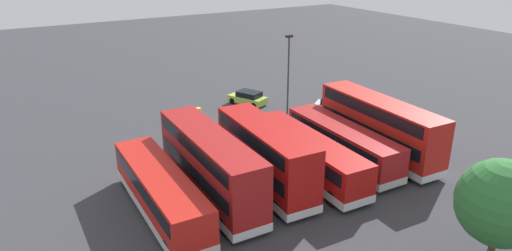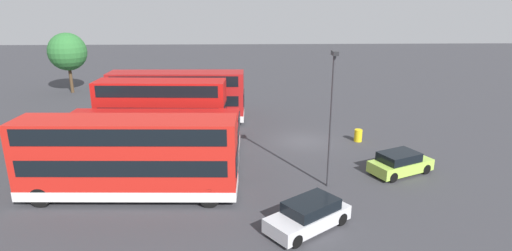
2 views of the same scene
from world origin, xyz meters
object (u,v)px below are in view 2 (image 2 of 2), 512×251
object	(u,v)px
waste_bin_yellow	(358,135)
lamp_post_tall	(332,110)
bus_single_deck_third	(155,131)
bus_double_decker_fourth	(162,107)
car_small_green	(400,163)
car_hatchback_silver	(309,215)
bus_double_decker_fifth	(177,96)
bus_single_deck_second	(149,149)
bus_single_deck_sixth	(180,96)
bus_double_decker_near_end	(128,156)

from	to	relation	value
waste_bin_yellow	lamp_post_tall	bearing A→B (deg)	153.41
bus_single_deck_third	lamp_post_tall	distance (m)	13.06
bus_double_decker_fourth	car_small_green	world-z (taller)	bus_double_decker_fourth
bus_single_deck_third	car_hatchback_silver	size ratio (longest dim) A/B	2.68
bus_single_deck_third	bus_double_decker_fifth	xyz separation A→B (m)	(7.49, -0.50, 0.83)
bus_double_decker_fourth	bus_double_decker_fifth	xyz separation A→B (m)	(3.84, -0.66, 0.00)
bus_double_decker_fourth	car_small_green	size ratio (longest dim) A/B	2.34
bus_single_deck_second	waste_bin_yellow	world-z (taller)	bus_single_deck_second
bus_double_decker_fourth	car_hatchback_silver	xyz separation A→B (m)	(-14.22, -9.52, -1.75)
car_small_green	lamp_post_tall	world-z (taller)	lamp_post_tall
bus_single_deck_sixth	lamp_post_tall	xyz separation A→B (m)	(-16.99, -11.03, 3.04)
bus_double_decker_fifth	waste_bin_yellow	world-z (taller)	bus_double_decker_fifth
waste_bin_yellow	car_hatchback_silver	bearing A→B (deg)	155.10
bus_single_deck_sixth	car_small_green	xyz separation A→B (m)	(-15.30, -15.95, -0.92)
bus_single_deck_sixth	bus_single_deck_third	bearing A→B (deg)	179.02
bus_single_deck_third	car_small_green	distance (m)	16.71
bus_single_deck_third	waste_bin_yellow	distance (m)	15.33
bus_single_deck_third	bus_double_decker_fourth	distance (m)	3.74
bus_double_decker_fourth	car_small_green	distance (m)	18.19
bus_single_deck_second	waste_bin_yellow	bearing A→B (deg)	-69.56
bus_single_deck_sixth	waste_bin_yellow	distance (m)	17.57
bus_single_deck_sixth	car_small_green	distance (m)	22.12
car_hatchback_silver	car_small_green	world-z (taller)	same
bus_double_decker_fourth	car_hatchback_silver	size ratio (longest dim) A/B	2.27
bus_double_decker_fourth	waste_bin_yellow	bearing A→B (deg)	-96.39
bus_double_decker_fourth	bus_single_deck_sixth	world-z (taller)	bus_double_decker_fourth
bus_double_decker_near_end	car_small_green	xyz separation A→B (m)	(2.75, -16.16, -1.75)
bus_double_decker_fourth	waste_bin_yellow	world-z (taller)	bus_double_decker_fourth
bus_single_deck_third	car_hatchback_silver	distance (m)	14.15
car_hatchback_silver	bus_double_decker_fourth	bearing A→B (deg)	33.79
car_hatchback_silver	bus_double_decker_fifth	bearing A→B (deg)	26.12
car_small_green	bus_single_deck_third	bearing A→B (deg)	75.22
bus_double_decker_near_end	car_hatchback_silver	bearing A→B (deg)	-110.81
bus_double_decker_fifth	car_small_green	xyz separation A→B (m)	(-11.74, -15.63, -1.75)
bus_double_decker_near_end	bus_single_deck_third	size ratio (longest dim) A/B	0.99
bus_single_deck_second	car_hatchback_silver	size ratio (longest dim) A/B	2.51
bus_double_decker_near_end	bus_double_decker_fourth	xyz separation A→B (m)	(10.65, 0.13, -0.00)
bus_double_decker_fourth	lamp_post_tall	distance (m)	15.04
bus_single_deck_sixth	car_small_green	world-z (taller)	bus_single_deck_sixth
bus_single_deck_second	bus_single_deck_third	world-z (taller)	same
bus_double_decker_near_end	lamp_post_tall	xyz separation A→B (m)	(1.07, -11.25, 2.21)
waste_bin_yellow	car_small_green	bearing A→B (deg)	-171.05
bus_double_decker_fifth	car_small_green	world-z (taller)	bus_double_decker_fifth
bus_single_deck_third	lamp_post_tall	bearing A→B (deg)	-117.88
bus_single_deck_sixth	bus_double_decker_near_end	bearing A→B (deg)	179.31
bus_single_deck_second	car_small_green	size ratio (longest dim) A/B	2.58
bus_single_deck_second	bus_single_deck_third	size ratio (longest dim) A/B	0.94
bus_single_deck_sixth	waste_bin_yellow	xyz separation A→B (m)	(-9.12, -14.97, -1.15)
car_hatchback_silver	car_small_green	size ratio (longest dim) A/B	1.03
car_small_green	lamp_post_tall	distance (m)	6.53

